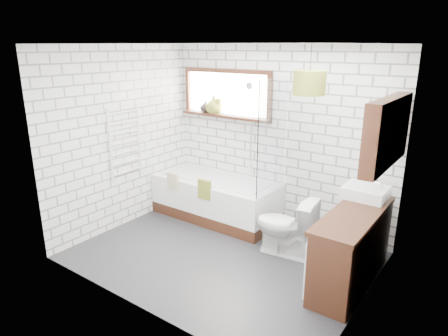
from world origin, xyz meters
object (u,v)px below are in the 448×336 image
Objects in this scene: bathtub at (216,198)px; toilet at (285,226)px; vanity at (352,249)px; basin at (365,192)px; pendant at (309,83)px.

bathtub is 1.42m from toilet.
toilet is (1.36, -0.40, 0.07)m from bathtub.
toilet is at bearing 170.76° from vanity.
basin is 1.33× the size of pendant.
vanity is 1.83m from pendant.
toilet is (-0.87, 0.14, -0.03)m from vanity.
vanity is at bearing -13.62° from bathtub.
basin is 1.40m from pendant.
pendant is (1.54, -0.37, 1.80)m from bathtub.
vanity is at bearing 74.19° from toilet.
pendant is (-0.62, -0.33, 1.22)m from basin.
bathtub is at bearing 178.96° from basin.
basin reaches higher than bathtub.
basin is 0.62× the size of toilet.
basin is (2.17, -0.04, 0.58)m from bathtub.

